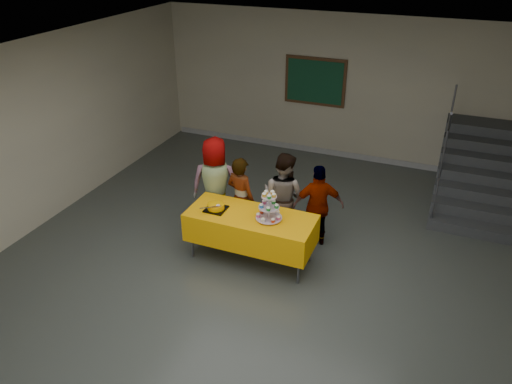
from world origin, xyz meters
TOP-DOWN VIEW (x-y plane):
  - room_shell at (0.00, 0.02)m, footprint 10.00×10.04m
  - bake_table at (-0.33, 0.74)m, footprint 1.88×0.78m
  - cupcake_stand at (-0.05, 0.72)m, footprint 0.38×0.38m
  - bear_cake at (-0.87, 0.69)m, footprint 0.32×0.36m
  - schoolchild_a at (-1.20, 1.34)m, footprint 0.90×0.73m
  - schoolchild_b at (-0.72, 1.25)m, footprint 0.58×0.46m
  - schoolchild_c at (-0.11, 1.50)m, footprint 0.82×0.70m
  - schoolchild_d at (0.46, 1.53)m, footprint 0.85×0.61m
  - staircase at (2.70, 4.13)m, footprint 1.30×2.40m
  - noticeboard at (-0.65, 4.96)m, footprint 1.30×0.05m

SIDE VIEW (x-z plane):
  - staircase at x=2.70m, z-range -0.53..1.51m
  - bake_table at x=-0.33m, z-range 0.17..0.94m
  - schoolchild_d at x=0.46m, z-range 0.00..1.35m
  - schoolchild_b at x=-0.72m, z-range 0.00..1.40m
  - schoolchild_c at x=-0.11m, z-range 0.00..1.47m
  - schoolchild_a at x=-1.20m, z-range 0.00..1.60m
  - bear_cake at x=-0.87m, z-range 0.77..0.89m
  - cupcake_stand at x=-0.05m, z-range 0.73..1.17m
  - noticeboard at x=-0.65m, z-range 1.10..2.10m
  - room_shell at x=0.00m, z-range 0.62..3.64m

